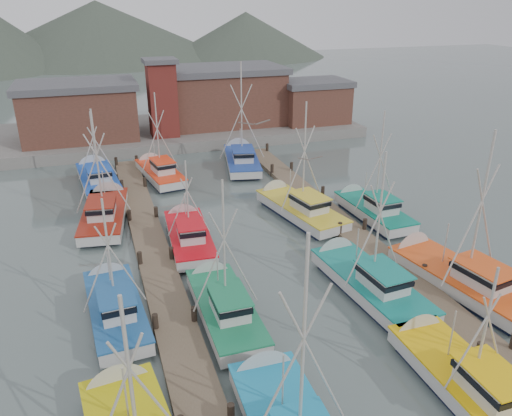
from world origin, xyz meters
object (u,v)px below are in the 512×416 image
object	(u,v)px
boat_12	(159,172)
lookout_tower	(162,97)
boat_1	(461,377)
boat_4	(223,305)
boat_8	(188,234)

from	to	relation	value
boat_12	lookout_tower	bearing A→B (deg)	68.77
boat_1	lookout_tower	bearing A→B (deg)	98.08
boat_4	boat_12	distance (m)	23.26
lookout_tower	boat_1	distance (m)	43.82
boat_8	boat_1	bearing A→B (deg)	-60.71
lookout_tower	boat_4	world-z (taller)	lookout_tower
boat_1	boat_8	bearing A→B (deg)	115.62
boat_1	boat_12	bearing A→B (deg)	104.96
boat_4	boat_8	distance (m)	9.09
boat_1	boat_4	distance (m)	12.06
boat_12	boat_1	bearing A→B (deg)	-84.23
lookout_tower	boat_8	size ratio (longest dim) A/B	0.98
boat_8	boat_12	xyz separation A→B (m)	(-0.01, 14.17, 0.01)
boat_4	boat_8	size ratio (longest dim) A/B	1.00
lookout_tower	boat_8	world-z (taller)	lookout_tower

